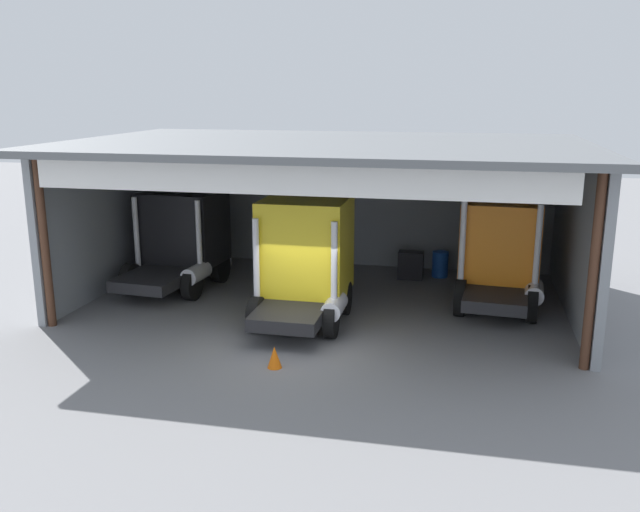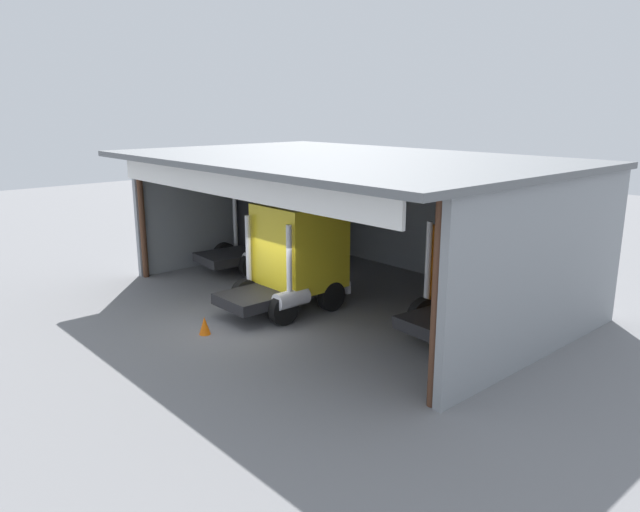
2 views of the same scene
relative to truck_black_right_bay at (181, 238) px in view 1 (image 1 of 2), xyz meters
name	(u,v)px [view 1 (image 1 of 2)]	position (x,y,z in m)	size (l,w,h in m)	color
ground_plane	(294,347)	(5.30, -4.87, -1.71)	(80.00, 80.00, 0.00)	slate
workshop_shed	(334,185)	(5.30, 0.42, 1.95)	(15.76, 10.45, 5.17)	gray
truck_black_right_bay	(181,238)	(0.00, 0.00, 0.00)	(2.85, 4.71, 3.27)	black
truck_yellow_center_right_bay	(305,257)	(5.05, -2.57, 0.21)	(2.63, 4.37, 3.61)	yellow
truck_orange_left_bay	(501,251)	(10.73, -0.01, 0.09)	(2.66, 4.51, 3.49)	orange
oil_drum	(440,264)	(8.78, 3.05, -1.24)	(0.58, 0.58, 0.94)	#194CB2
tool_cart	(411,265)	(7.74, 2.57, -1.21)	(0.90, 0.60, 1.00)	black
traffic_cone	(275,357)	(5.16, -6.30, -1.43)	(0.36, 0.36, 0.56)	orange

